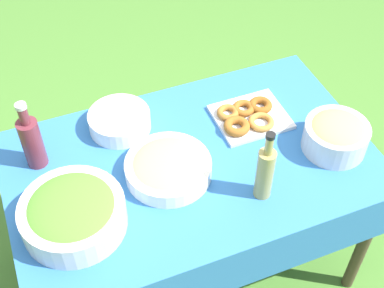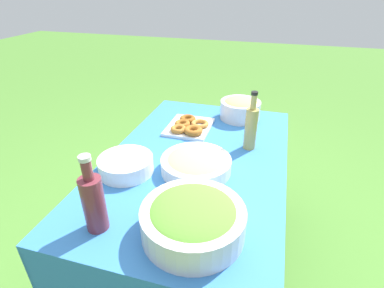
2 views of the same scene
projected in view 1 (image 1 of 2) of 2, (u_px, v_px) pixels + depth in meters
The scene contains 9 objects.
ground_plane at pixel (192, 263), 2.52m from camera, with size 14.00×14.00×0.00m, color #477A2D.
picnic_table at pixel (191, 178), 2.06m from camera, with size 1.36×0.84×0.72m.
salad_bowl at pixel (73, 213), 1.75m from camera, with size 0.35×0.35×0.12m.
pasta_bowl at pixel (168, 167), 1.92m from camera, with size 0.31×0.31×0.08m.
donut_platter at pixel (248, 116), 2.13m from camera, with size 0.29×0.25×0.05m.
plate_stack at pixel (120, 121), 2.09m from camera, with size 0.24×0.24×0.07m.
olive_oil_bottle at pixel (265, 172), 1.80m from camera, with size 0.06×0.06×0.30m.
wine_bottle at pixel (32, 141), 1.90m from camera, with size 0.08×0.08×0.29m.
bread_bowl at pixel (336, 135), 1.99m from camera, with size 0.24×0.24×0.13m.
Camera 1 is at (-0.49, -1.22, 2.22)m, focal length 50.00 mm.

